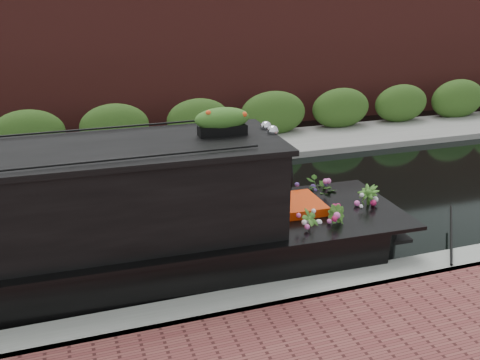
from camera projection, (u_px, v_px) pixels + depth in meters
name	position (u px, v px, depth m)	size (l,w,h in m)	color
ground	(154.00, 226.00, 10.25)	(80.00, 80.00, 0.00)	black
near_bank_coping	(197.00, 323.00, 7.31)	(40.00, 0.60, 0.50)	gray
far_bank_path	(126.00, 161.00, 13.98)	(40.00, 2.40, 0.34)	gray
far_hedge	(121.00, 152.00, 14.78)	(40.00, 1.10, 2.80)	#30531B
far_brick_wall	(113.00, 133.00, 16.65)	(40.00, 1.00, 8.00)	#58211D
rope_fender	(383.00, 229.00, 9.71)	(0.34, 0.34, 0.35)	brown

